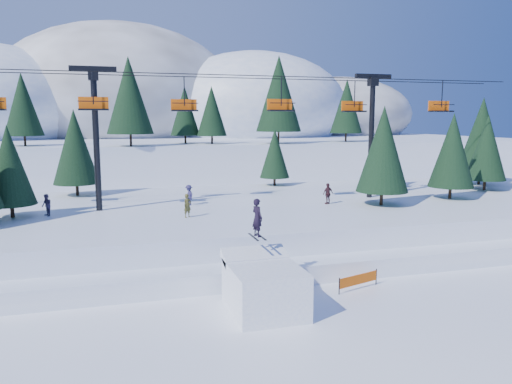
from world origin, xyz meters
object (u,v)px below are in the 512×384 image
object	(u,v)px
jump_kicker	(264,286)
banner_near	(358,280)
chairlift	(242,116)
banner_far	(400,265)

from	to	relation	value
jump_kicker	banner_near	world-z (taller)	jump_kicker
chairlift	jump_kicker	bearing A→B (deg)	-101.18
chairlift	banner_near	distance (m)	17.04
banner_far	banner_near	bearing A→B (deg)	-153.98
chairlift	banner_far	size ratio (longest dim) A/B	16.15
jump_kicker	chairlift	xyz separation A→B (m)	(3.12, 15.80, 8.08)
jump_kicker	banner_far	distance (m)	10.09
jump_kicker	banner_near	distance (m)	6.00
jump_kicker	chairlift	size ratio (longest dim) A/B	0.11
banner_near	banner_far	size ratio (longest dim) A/B	0.96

